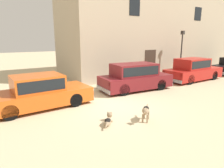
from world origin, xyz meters
The scene contains 8 objects.
ground_plane centered at (0.00, 0.00, 0.00)m, with size 80.00×80.00×0.00m, color #CCB78E.
parked_sedan_nearest centered at (-2.85, 1.35, 0.71)m, with size 4.59×2.06×1.43m.
parked_sedan_second centered at (2.57, 1.53, 0.80)m, with size 4.44×2.03×1.55m.
parked_sedan_third centered at (7.78, 1.46, 0.78)m, with size 4.75×1.77×1.58m.
apartment_block centered at (8.47, 6.67, 3.72)m, with size 16.40×5.33×7.45m.
stray_dog_spotted centered at (-1.21, -1.76, 0.15)m, with size 0.72×0.83×0.37m.
stray_dog_tan centered at (0.08, -2.25, 0.40)m, with size 0.77×0.69×0.63m.
street_lamp centered at (8.29, 3.01, 2.28)m, with size 0.22×0.22×3.53m.
Camera 1 is at (-4.51, -7.30, 2.95)m, focal length 31.55 mm.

